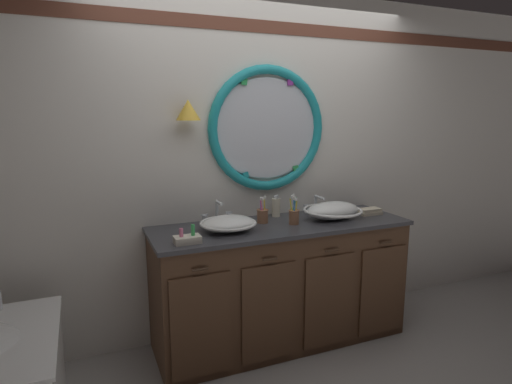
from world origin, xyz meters
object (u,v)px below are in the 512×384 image
Objects in this scene: folded_hand_towel at (370,211)px; toiletry_basket at (187,239)px; soap_dispenser at (276,207)px; toothbrush_holder_right at (294,216)px; sink_basin_right at (333,210)px; toothbrush_holder_left at (263,215)px; sink_basin_left at (228,223)px.

toiletry_basket reaches higher than folded_hand_towel.
soap_dispenser is 0.75m from folded_hand_towel.
toothbrush_holder_right is 1.35× the size of toiletry_basket.
toothbrush_holder_left is at bearing 168.43° from sink_basin_right.
folded_hand_towel is at bearing -17.55° from soap_dispenser.
sink_basin_left is at bearing -153.30° from soap_dispenser.
folded_hand_towel is at bearing 6.72° from toiletry_basket.
sink_basin_right reaches higher than sink_basin_left.
toothbrush_holder_left is 1.08× the size of folded_hand_towel.
sink_basin_right is at bearing -177.78° from folded_hand_towel.
soap_dispenser reaches higher than sink_basin_right.
sink_basin_right reaches higher than folded_hand_towel.
sink_basin_right is 2.24× the size of toothbrush_holder_left.
sink_basin_right reaches higher than toiletry_basket.
sink_basin_left is at bearing 178.17° from toothbrush_holder_right.
toothbrush_holder_right is at bearing -85.07° from soap_dispenser.
toothbrush_holder_left is (0.30, 0.11, 0.00)m from sink_basin_left.
sink_basin_right is 0.34m from toothbrush_holder_right.
folded_hand_towel is (0.88, -0.10, -0.03)m from toothbrush_holder_left.
toothbrush_holder_right is (0.50, -0.02, 0.01)m from sink_basin_left.
sink_basin_left is at bearing -179.34° from folded_hand_towel.
toothbrush_holder_right is 0.26m from soap_dispenser.
sink_basin_left is 0.84m from sink_basin_right.
toiletry_basket is at bearing -173.28° from folded_hand_towel.
toiletry_basket is at bearing -156.48° from toothbrush_holder_left.
toothbrush_holder_right is at bearing -177.55° from folded_hand_towel.
toiletry_basket is (-0.32, -0.16, -0.03)m from sink_basin_left.
toothbrush_holder_left is at bearing 19.66° from sink_basin_left.
folded_hand_towel is (0.69, 0.03, -0.04)m from toothbrush_holder_right.
toothbrush_holder_right is 1.28× the size of soap_dispenser.
toiletry_basket reaches higher than sink_basin_left.
sink_basin_right is 1.17m from toiletry_basket.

